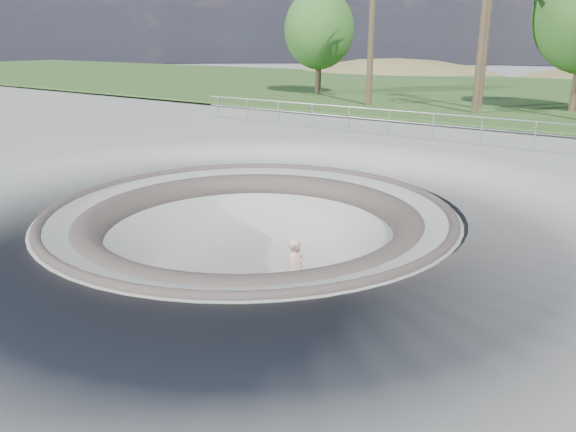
{
  "coord_description": "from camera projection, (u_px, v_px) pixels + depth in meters",
  "views": [
    {
      "loc": [
        8.67,
        -10.45,
        4.13
      ],
      "look_at": [
        0.91,
        0.39,
        -0.1
      ],
      "focal_mm": 35.0,
      "sensor_mm": 36.0,
      "label": 1
    }
  ],
  "objects": [
    {
      "name": "skate_bowl",
      "position": [
        251.0,
        276.0,
        14.71
      ],
      "size": [
        14.0,
        14.0,
        4.1
      ],
      "color": "gray",
      "rests_on": "ground"
    },
    {
      "name": "grass_strip",
      "position": [
        549.0,
        95.0,
        40.44
      ],
      "size": [
        180.0,
        36.0,
        0.12
      ],
      "color": "#2D5020",
      "rests_on": "ground"
    },
    {
      "name": "safety_railing",
      "position": [
        433.0,
        125.0,
        23.25
      ],
      "size": [
        25.0,
        0.06,
        1.03
      ],
      "color": "#999BA2",
      "rests_on": "ground"
    },
    {
      "name": "skateboard",
      "position": [
        296.0,
        305.0,
        13.14
      ],
      "size": [
        0.84,
        0.31,
        0.09
      ],
      "color": "brown",
      "rests_on": "ground"
    },
    {
      "name": "ground",
      "position": [
        250.0,
        210.0,
        14.16
      ],
      "size": [
        180.0,
        180.0,
        0.0
      ],
      "primitive_type": "plane",
      "color": "gray",
      "rests_on": "ground"
    },
    {
      "name": "skater",
      "position": [
        296.0,
        272.0,
        12.89
      ],
      "size": [
        0.47,
        0.65,
        1.64
      ],
      "primitive_type": "imported",
      "rotation": [
        0.0,
        0.0,
        1.72
      ],
      "color": "#E1AD92",
      "rests_on": "skateboard"
    },
    {
      "name": "bushy_tree_left",
      "position": [
        319.0,
        30.0,
        39.77
      ],
      "size": [
        5.08,
        4.62,
        7.33
      ],
      "color": "brown",
      "rests_on": "ground"
    }
  ]
}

